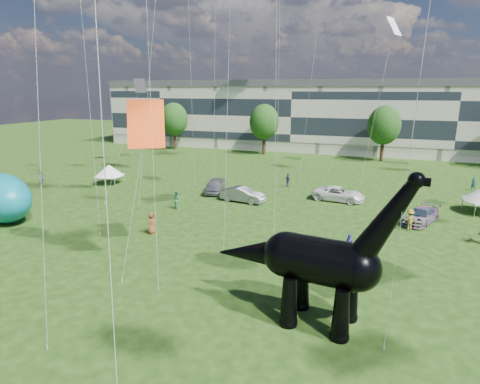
% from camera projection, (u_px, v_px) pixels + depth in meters
% --- Properties ---
extents(ground, '(220.00, 220.00, 0.00)m').
position_uv_depth(ground, '(186.00, 327.00, 19.92)').
color(ground, '#16330C').
rests_on(ground, ground).
extents(terrace_row, '(78.00, 11.00, 12.00)m').
position_uv_depth(terrace_row, '(297.00, 118.00, 77.45)').
color(terrace_row, beige).
rests_on(terrace_row, ground).
extents(tree_far_left, '(5.20, 5.20, 9.44)m').
position_uv_depth(tree_far_left, '(174.00, 117.00, 76.51)').
color(tree_far_left, '#382314').
rests_on(tree_far_left, ground).
extents(tree_mid_left, '(5.20, 5.20, 9.44)m').
position_uv_depth(tree_mid_left, '(264.00, 119.00, 70.52)').
color(tree_mid_left, '#382314').
rests_on(tree_mid_left, ground).
extents(tree_mid_right, '(5.20, 5.20, 9.44)m').
position_uv_depth(tree_mid_right, '(384.00, 122.00, 63.87)').
color(tree_mid_right, '#382314').
rests_on(tree_mid_right, ground).
extents(dinosaur_sculpture, '(10.41, 3.24, 8.47)m').
position_uv_depth(dinosaur_sculpture, '(313.00, 262.00, 19.78)').
color(dinosaur_sculpture, black).
rests_on(dinosaur_sculpture, ground).
extents(car_silver, '(2.82, 5.06, 1.63)m').
position_uv_depth(car_silver, '(215.00, 185.00, 45.55)').
color(car_silver, '#AAAAAE').
rests_on(car_silver, ground).
extents(car_grey, '(4.85, 2.18, 1.54)m').
position_uv_depth(car_grey, '(243.00, 195.00, 41.79)').
color(car_grey, gray).
rests_on(car_grey, ground).
extents(car_white, '(5.59, 3.09, 1.48)m').
position_uv_depth(car_white, '(339.00, 194.00, 42.18)').
color(car_white, white).
rests_on(car_white, ground).
extents(car_dark, '(3.65, 5.08, 1.37)m').
position_uv_depth(car_dark, '(421.00, 216.00, 35.19)').
color(car_dark, '#595960').
rests_on(car_dark, ground).
extents(gazebo_left, '(4.05, 4.05, 2.42)m').
position_uv_depth(gazebo_left, '(109.00, 170.00, 49.44)').
color(gazebo_left, white).
rests_on(gazebo_left, ground).
extents(inflatable_teal, '(8.00, 6.42, 4.34)m').
position_uv_depth(inflatable_teal, '(2.00, 198.00, 35.26)').
color(inflatable_teal, '#0B748B').
rests_on(inflatable_teal, ground).
extents(visitors, '(50.17, 45.58, 1.85)m').
position_uv_depth(visitors, '(243.00, 216.00, 34.38)').
color(visitors, '#2E5A74').
rests_on(visitors, ground).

